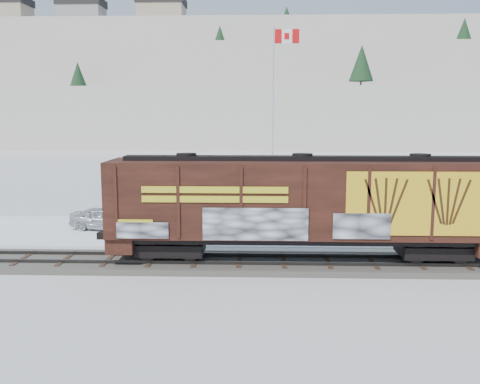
{
  "coord_description": "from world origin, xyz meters",
  "views": [
    {
      "loc": [
        0.85,
        -23.65,
        6.89
      ],
      "look_at": [
        -0.08,
        3.0,
        2.99
      ],
      "focal_mm": 40.0,
      "sensor_mm": 36.0,
      "label": 1
    }
  ],
  "objects_px": {
    "car_silver": "(104,218)",
    "car_white": "(296,217)",
    "car_dark": "(428,222)",
    "hopper_railcar": "(302,202)",
    "flagpole": "(274,140)"
  },
  "relations": [
    {
      "from": "hopper_railcar",
      "to": "car_silver",
      "type": "bearing_deg",
      "value": 146.54
    },
    {
      "from": "car_white",
      "to": "flagpole",
      "type": "bearing_deg",
      "value": 18.01
    },
    {
      "from": "flagpole",
      "to": "car_silver",
      "type": "distance_m",
      "value": 14.04
    },
    {
      "from": "car_silver",
      "to": "car_dark",
      "type": "height_order",
      "value": "car_dark"
    },
    {
      "from": "car_silver",
      "to": "flagpole",
      "type": "bearing_deg",
      "value": -38.35
    },
    {
      "from": "flagpole",
      "to": "car_white",
      "type": "relative_size",
      "value": 3.21
    },
    {
      "from": "hopper_railcar",
      "to": "car_white",
      "type": "xyz_separation_m",
      "value": [
        0.35,
        8.23,
        -2.29
      ]
    },
    {
      "from": "car_white",
      "to": "car_dark",
      "type": "distance_m",
      "value": 7.59
    },
    {
      "from": "car_silver",
      "to": "car_white",
      "type": "distance_m",
      "value": 11.57
    },
    {
      "from": "flagpole",
      "to": "car_white",
      "type": "bearing_deg",
      "value": -81.29
    },
    {
      "from": "car_dark",
      "to": "car_white",
      "type": "bearing_deg",
      "value": 62.51
    },
    {
      "from": "car_silver",
      "to": "car_white",
      "type": "relative_size",
      "value": 0.98
    },
    {
      "from": "car_silver",
      "to": "car_white",
      "type": "bearing_deg",
      "value": -73.41
    },
    {
      "from": "hopper_railcar",
      "to": "car_dark",
      "type": "distance_m",
      "value": 10.53
    },
    {
      "from": "car_silver",
      "to": "car_white",
      "type": "xyz_separation_m",
      "value": [
        11.54,
        0.84,
        -0.01
      ]
    }
  ]
}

